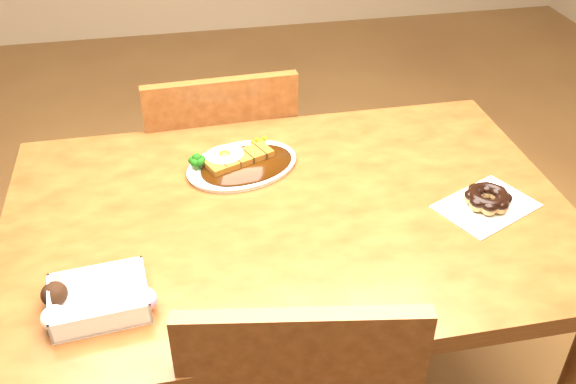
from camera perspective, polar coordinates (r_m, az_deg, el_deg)
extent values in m
cube|color=#4F270F|center=(1.38, 0.15, -2.28)|extent=(1.20, 0.80, 0.04)
cylinder|color=#4F270F|center=(1.89, -18.42, -6.95)|extent=(0.06, 0.06, 0.71)
cylinder|color=#4F270F|center=(2.01, 13.46, -3.03)|extent=(0.06, 0.06, 0.71)
cube|color=#4F270F|center=(2.02, -6.12, 0.84)|extent=(0.44, 0.44, 0.04)
cylinder|color=#4F270F|center=(2.31, -2.24, -0.86)|extent=(0.04, 0.04, 0.41)
cylinder|color=#4F270F|center=(2.29, -10.62, -2.03)|extent=(0.04, 0.04, 0.41)
cylinder|color=#4F270F|center=(2.05, -0.30, -6.33)|extent=(0.04, 0.04, 0.41)
cylinder|color=#4F270F|center=(2.02, -9.80, -7.74)|extent=(0.04, 0.04, 0.41)
cube|color=#4F270F|center=(1.74, -5.68, 3.91)|extent=(0.40, 0.05, 0.40)
ellipsoid|color=white|center=(1.50, -4.08, 2.35)|extent=(0.31, 0.26, 0.01)
ellipsoid|color=black|center=(1.49, -3.68, 2.42)|extent=(0.26, 0.22, 0.01)
cube|color=#6B380C|center=(1.49, -4.34, 2.92)|extent=(0.17, 0.11, 0.02)
ellipsoid|color=white|center=(1.49, -5.65, 3.32)|extent=(0.11, 0.10, 0.01)
ellipsoid|color=#FFB214|center=(1.49, -5.65, 3.35)|extent=(0.03, 0.03, 0.02)
cube|color=white|center=(1.18, -16.42, -9.07)|extent=(0.18, 0.15, 0.04)
ellipsoid|color=beige|center=(1.16, -20.03, -10.48)|extent=(0.05, 0.05, 0.04)
ellipsoid|color=beige|center=(1.16, -16.36, -9.92)|extent=(0.05, 0.05, 0.04)
ellipsoid|color=pink|center=(1.15, -12.67, -9.30)|extent=(0.05, 0.05, 0.04)
ellipsoid|color=black|center=(1.21, -20.06, -8.52)|extent=(0.05, 0.05, 0.04)
ellipsoid|color=beige|center=(1.20, -16.54, -7.96)|extent=(0.05, 0.05, 0.04)
cube|color=silver|center=(1.44, 17.20, -1.19)|extent=(0.24, 0.21, 0.00)
torus|color=olive|center=(1.43, 17.32, -0.62)|extent=(0.13, 0.13, 0.03)
torus|color=black|center=(1.42, 17.38, -0.33)|extent=(0.12, 0.12, 0.02)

